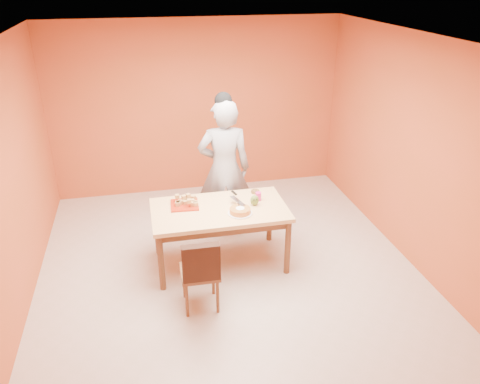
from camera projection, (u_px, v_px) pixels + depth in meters
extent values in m
plane|color=beige|center=(230.00, 272.00, 5.67)|extent=(5.00, 5.00, 0.00)
plane|color=silver|center=(227.00, 40.00, 4.50)|extent=(5.00, 5.00, 0.00)
plane|color=#C6522D|center=(197.00, 108.00, 7.29)|extent=(4.50, 0.00, 4.50)
plane|color=#C6522D|center=(7.00, 188.00, 4.65)|extent=(0.00, 5.00, 5.00)
plane|color=#C6522D|center=(415.00, 153.00, 5.53)|extent=(0.00, 5.00, 5.00)
cube|color=#EEB97C|center=(219.00, 210.00, 5.54)|extent=(1.60, 0.90, 0.05)
cube|color=brown|center=(220.00, 216.00, 5.57)|extent=(1.48, 0.78, 0.10)
cylinder|color=brown|center=(161.00, 263.00, 5.22)|extent=(0.07, 0.07, 0.71)
cylinder|color=brown|center=(157.00, 229.00, 5.91)|extent=(0.07, 0.07, 0.71)
cylinder|color=brown|center=(288.00, 247.00, 5.51)|extent=(0.07, 0.07, 0.71)
cylinder|color=brown|center=(270.00, 216.00, 6.19)|extent=(0.07, 0.07, 0.71)
imported|color=gray|center=(224.00, 169.00, 6.14)|extent=(0.74, 0.53, 1.88)
cube|color=#9C210E|center=(185.00, 205.00, 5.59)|extent=(0.35, 0.35, 0.02)
cylinder|color=#9C210E|center=(188.00, 203.00, 5.64)|extent=(0.26, 0.26, 0.01)
cylinder|color=white|center=(240.00, 213.00, 5.41)|extent=(0.32, 0.32, 0.01)
cylinder|color=orange|center=(240.00, 211.00, 5.40)|extent=(0.28, 0.28, 0.06)
cube|color=silver|center=(238.00, 201.00, 5.54)|extent=(0.14, 0.30, 0.01)
ellipsoid|color=#5A742C|center=(255.00, 200.00, 5.58)|extent=(0.13, 0.11, 0.13)
cylinder|color=#DA2083|center=(258.00, 196.00, 5.71)|extent=(0.08, 0.08, 0.10)
cylinder|color=#311A0D|center=(255.00, 192.00, 5.91)|extent=(0.13, 0.13, 0.03)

